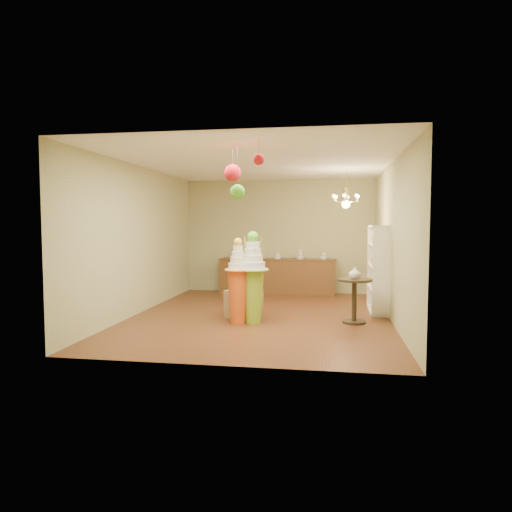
# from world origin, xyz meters

# --- Properties ---
(floor) EXTENTS (6.50, 6.50, 0.00)m
(floor) POSITION_xyz_m (0.00, 0.00, 0.00)
(floor) COLOR #542C16
(floor) RESTS_ON ground
(ceiling) EXTENTS (6.50, 6.50, 0.00)m
(ceiling) POSITION_xyz_m (0.00, 0.00, 3.00)
(ceiling) COLOR white
(ceiling) RESTS_ON ground
(wall_back) EXTENTS (5.00, 0.04, 3.00)m
(wall_back) POSITION_xyz_m (0.00, 3.25, 1.50)
(wall_back) COLOR tan
(wall_back) RESTS_ON ground
(wall_front) EXTENTS (5.00, 0.04, 3.00)m
(wall_front) POSITION_xyz_m (0.00, -3.25, 1.50)
(wall_front) COLOR tan
(wall_front) RESTS_ON ground
(wall_left) EXTENTS (0.04, 6.50, 3.00)m
(wall_left) POSITION_xyz_m (-2.50, 0.00, 1.50)
(wall_left) COLOR tan
(wall_left) RESTS_ON ground
(wall_right) EXTENTS (0.04, 6.50, 3.00)m
(wall_right) POSITION_xyz_m (2.50, 0.00, 1.50)
(wall_right) COLOR tan
(wall_right) RESTS_ON ground
(pedestal_green) EXTENTS (0.56, 0.56, 1.70)m
(pedestal_green) POSITION_xyz_m (-0.04, -0.65, 0.73)
(pedestal_green) COLOR #8AB327
(pedestal_green) RESTS_ON floor
(pedestal_orange) EXTENTS (0.53, 0.53, 1.58)m
(pedestal_orange) POSITION_xyz_m (-0.30, -0.75, 0.64)
(pedestal_orange) COLOR #D85519
(pedestal_orange) RESTS_ON floor
(burlap_riser) EXTENTS (0.74, 0.74, 0.53)m
(burlap_riser) POSITION_xyz_m (-0.33, -0.06, 0.26)
(burlap_riser) COLOR #92764F
(burlap_riser) RESTS_ON floor
(sideboard) EXTENTS (3.04, 0.54, 1.16)m
(sideboard) POSITION_xyz_m (0.00, 2.97, 0.48)
(sideboard) COLOR brown
(sideboard) RESTS_ON floor
(shelving_unit) EXTENTS (0.33, 1.20, 1.80)m
(shelving_unit) POSITION_xyz_m (2.34, 0.80, 0.90)
(shelving_unit) COLOR #EEE8CD
(shelving_unit) RESTS_ON floor
(round_table) EXTENTS (0.81, 0.81, 0.82)m
(round_table) POSITION_xyz_m (1.80, -0.38, 0.53)
(round_table) COLOR black
(round_table) RESTS_ON floor
(vase) EXTENTS (0.28, 0.28, 0.22)m
(vase) POSITION_xyz_m (1.80, -0.38, 0.93)
(vase) COLOR #EEE8CD
(vase) RESTS_ON round_table
(pom_red_left) EXTENTS (0.25, 0.25, 0.54)m
(pom_red_left) POSITION_xyz_m (-0.11, -2.11, 2.59)
(pom_red_left) COLOR #433C30
(pom_red_left) RESTS_ON ceiling
(pom_green_mid) EXTENTS (0.21, 0.21, 0.81)m
(pom_green_mid) POSITION_xyz_m (0.01, -2.30, 2.30)
(pom_green_mid) COLOR #433C30
(pom_green_mid) RESTS_ON ceiling
(pom_red_right) EXTENTS (0.16, 0.16, 0.35)m
(pom_red_right) POSITION_xyz_m (0.35, -2.49, 2.73)
(pom_red_right) COLOR #433C30
(pom_red_right) RESTS_ON ceiling
(chandelier) EXTENTS (0.80, 0.80, 0.85)m
(chandelier) POSITION_xyz_m (1.68, 1.10, 2.30)
(chandelier) COLOR gold
(chandelier) RESTS_ON ceiling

